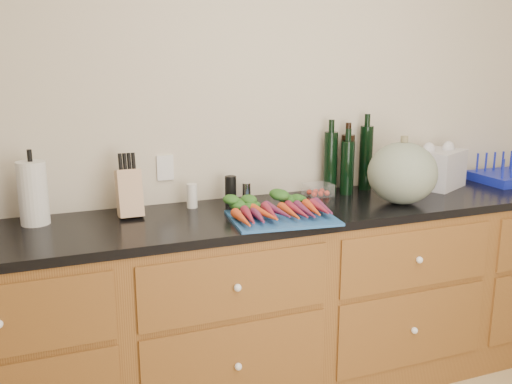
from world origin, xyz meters
name	(u,v)px	position (x,y,z in m)	size (l,w,h in m)	color
wall_back	(277,124)	(0.00, 1.62, 1.30)	(4.10, 0.05, 2.60)	beige
cabinets	(302,301)	(0.00, 1.30, 0.45)	(3.60, 0.64, 0.90)	brown
countertop	(303,211)	(0.00, 1.30, 0.92)	(3.64, 0.62, 0.04)	black
cutting_board	(282,218)	(-0.18, 1.14, 0.95)	(0.45, 0.34, 0.01)	#205194
carrots	(278,209)	(-0.18, 1.18, 0.98)	(0.44, 0.32, 0.06)	#DF471A
squash	(402,173)	(0.48, 1.19, 1.09)	(0.34, 0.34, 0.30)	#606F5D
paper_towel	(33,193)	(-1.20, 1.46, 1.08)	(0.12, 0.12, 0.27)	silver
knife_block	(129,193)	(-0.80, 1.44, 1.05)	(0.11, 0.11, 0.21)	tan
grinder_salt	(192,196)	(-0.50, 1.48, 1.00)	(0.05, 0.05, 0.12)	silver
grinder_pepper	(231,190)	(-0.31, 1.48, 1.01)	(0.06, 0.06, 0.14)	black
canister_chrome	(246,193)	(-0.22, 1.48, 0.99)	(0.04, 0.04, 0.10)	silver
tomato_box	(318,190)	(0.17, 1.47, 0.97)	(0.14, 0.11, 0.06)	white
bottles	(348,162)	(0.36, 1.51, 1.10)	(0.28, 0.15, 0.34)	black
grocery_bag	(437,169)	(0.87, 1.42, 1.04)	(0.28, 0.22, 0.21)	white
dish_rack	(510,175)	(1.36, 1.38, 0.98)	(0.39, 0.32, 0.16)	#121EA3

